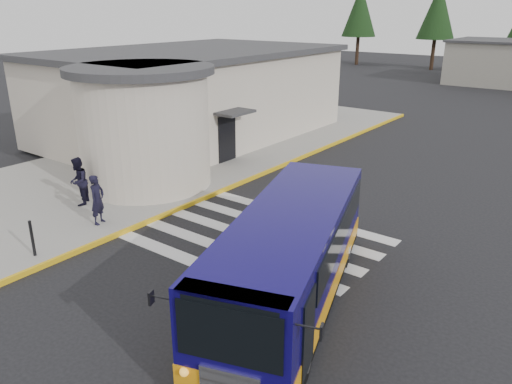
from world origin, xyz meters
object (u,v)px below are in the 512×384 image
Objects in this scene: pedestrian_b at (78,181)px; bollard at (32,238)px; pedestrian_a at (97,200)px; transit_bus at (290,261)px.

bollard is (2.48, -3.29, -0.34)m from pedestrian_b.
pedestrian_b reaches higher than pedestrian_a.
pedestrian_b is 1.61× the size of bollard.
transit_bus is at bearing 20.09° from bollard.
pedestrian_b is (-2.02, 0.65, 0.04)m from pedestrian_a.
transit_bus is 8.02× the size of bollard.
pedestrian_a is (-7.71, -0.01, -0.17)m from transit_bus.
pedestrian_b is at bearing 52.51° from pedestrian_a.
pedestrian_a is 2.70m from bollard.
pedestrian_a is 1.53× the size of bollard.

